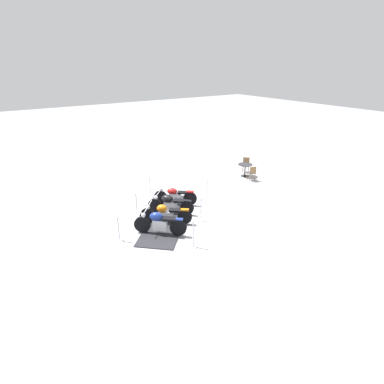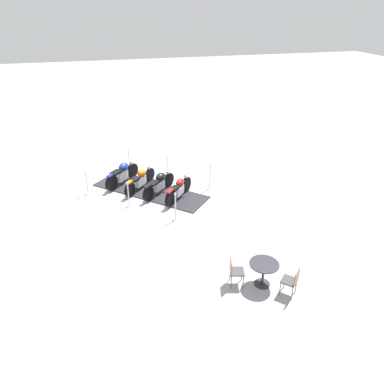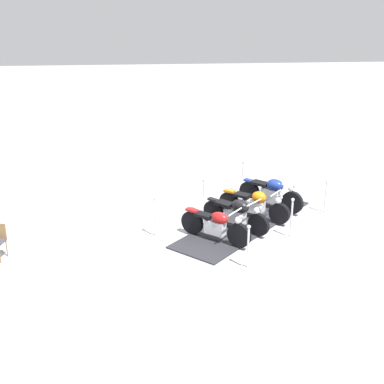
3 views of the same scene
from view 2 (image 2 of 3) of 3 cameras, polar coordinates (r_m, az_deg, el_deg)
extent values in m
plane|color=#B2B2B7|center=(15.87, -6.57, 0.11)|extent=(80.00, 80.00, 0.00)
cube|color=#28282D|center=(15.86, -6.57, 0.17)|extent=(4.60, 4.73, 0.04)
cylinder|color=black|center=(15.56, -0.87, 1.23)|extent=(0.57, 0.52, 0.65)
cylinder|color=black|center=(14.44, -3.41, -1.08)|extent=(0.57, 0.52, 0.65)
cube|color=silver|center=(14.98, -2.10, 0.24)|extent=(0.57, 0.54, 0.36)
ellipsoid|color=#AD1919|center=(14.95, -1.87, 1.50)|extent=(0.57, 0.54, 0.29)
cube|color=black|center=(14.58, -2.75, 0.59)|extent=(0.51, 0.49, 0.08)
cube|color=#AD1919|center=(14.27, -3.45, 0.17)|extent=(0.37, 0.35, 0.06)
cylinder|color=silver|center=(15.39, -1.00, 2.04)|extent=(0.25, 0.23, 0.55)
cylinder|color=silver|center=(15.19, -1.13, 3.07)|extent=(0.45, 0.51, 0.04)
sphere|color=silver|center=(15.35, -0.95, 2.53)|extent=(0.18, 0.18, 0.18)
cylinder|color=black|center=(16.01, -3.62, 1.92)|extent=(0.52, 0.53, 0.62)
cylinder|color=black|center=(14.93, -6.83, -0.26)|extent=(0.52, 0.53, 0.62)
cube|color=silver|center=(15.44, -5.18, 1.00)|extent=(0.57, 0.58, 0.36)
ellipsoid|color=black|center=(15.40, -4.91, 2.33)|extent=(0.63, 0.63, 0.36)
cube|color=black|center=(15.05, -6.04, 1.40)|extent=(0.56, 0.56, 0.08)
cube|color=black|center=(14.77, -6.90, 0.91)|extent=(0.34, 0.35, 0.06)
cylinder|color=silver|center=(15.83, -3.82, 2.66)|extent=(0.27, 0.27, 0.53)
cylinder|color=silver|center=(15.64, -4.03, 3.63)|extent=(0.50, 0.49, 0.04)
sphere|color=silver|center=(15.79, -3.81, 3.09)|extent=(0.18, 0.18, 0.18)
cylinder|color=black|center=(16.58, -6.57, 2.71)|extent=(0.55, 0.49, 0.61)
cylinder|color=black|center=(15.37, -9.67, 0.37)|extent=(0.55, 0.49, 0.61)
cube|color=silver|center=(15.95, -8.07, 1.70)|extent=(0.64, 0.59, 0.35)
ellipsoid|color=#D16B0F|center=(15.94, -7.84, 2.95)|extent=(0.55, 0.53, 0.33)
cube|color=black|center=(15.55, -8.88, 2.02)|extent=(0.54, 0.52, 0.08)
cube|color=#D16B0F|center=(15.22, -9.76, 1.49)|extent=(0.36, 0.34, 0.06)
cylinder|color=silver|center=(16.42, -6.75, 3.43)|extent=(0.27, 0.24, 0.52)
cylinder|color=silver|center=(16.23, -6.96, 4.35)|extent=(0.43, 0.50, 0.04)
sphere|color=silver|center=(16.39, -6.74, 3.84)|extent=(0.18, 0.18, 0.18)
cylinder|color=black|center=(17.02, -9.24, 3.31)|extent=(0.58, 0.56, 0.67)
cylinder|color=black|center=(16.01, -12.41, 1.38)|extent=(0.58, 0.56, 0.67)
cube|color=silver|center=(16.48, -10.79, 2.55)|extent=(0.57, 0.56, 0.42)
ellipsoid|color=navy|center=(16.43, -10.60, 3.87)|extent=(0.63, 0.63, 0.35)
cube|color=black|center=(16.09, -11.73, 3.03)|extent=(0.60, 0.59, 0.08)
cube|color=navy|center=(15.85, -12.54, 2.57)|extent=(0.38, 0.37, 0.06)
cylinder|color=silver|center=(16.84, -9.48, 4.10)|extent=(0.27, 0.27, 0.57)
cylinder|color=silver|center=(16.65, -9.75, 5.09)|extent=(0.56, 0.58, 0.04)
sphere|color=silver|center=(16.80, -9.49, 4.57)|extent=(0.18, 0.18, 0.18)
cylinder|color=silver|center=(13.77, -2.54, -4.29)|extent=(0.30, 0.30, 0.03)
cylinder|color=silver|center=(13.50, -2.58, -2.38)|extent=(0.05, 0.05, 1.04)
sphere|color=silver|center=(13.23, -2.63, -0.30)|extent=(0.09, 0.09, 0.09)
cylinder|color=silver|center=(15.99, 2.77, 0.54)|extent=(0.33, 0.33, 0.03)
cylinder|color=silver|center=(15.76, 2.82, 2.22)|extent=(0.05, 0.05, 1.01)
sphere|color=silver|center=(15.53, 2.86, 4.02)|extent=(0.09, 0.09, 0.09)
cylinder|color=silver|center=(16.16, -15.82, -0.24)|extent=(0.32, 0.32, 0.03)
cylinder|color=silver|center=(15.94, -16.05, 1.37)|extent=(0.05, 0.05, 0.99)
sphere|color=silver|center=(15.72, -16.30, 3.10)|extent=(0.09, 0.09, 0.09)
cylinder|color=silver|center=(14.86, -9.72, -2.12)|extent=(0.29, 0.29, 0.03)
cylinder|color=silver|center=(14.62, -9.87, -0.44)|extent=(0.05, 0.05, 0.96)
sphere|color=silver|center=(14.39, -10.03, 1.37)|extent=(0.09, 0.09, 0.09)
cylinder|color=silver|center=(16.93, -3.81, 2.14)|extent=(0.29, 0.29, 0.03)
cylinder|color=silver|center=(16.71, -3.87, 3.74)|extent=(0.05, 0.05, 1.01)
sphere|color=silver|center=(16.50, -3.93, 5.47)|extent=(0.09, 0.09, 0.09)
cylinder|color=silver|center=(18.08, -9.64, 3.53)|extent=(0.33, 0.33, 0.03)
cylinder|color=silver|center=(17.90, -9.76, 4.90)|extent=(0.05, 0.05, 0.92)
sphere|color=silver|center=(17.72, -9.89, 6.38)|extent=(0.09, 0.09, 0.09)
cylinder|color=#2D2D33|center=(11.12, 10.84, -13.85)|extent=(0.46, 0.46, 0.02)
cylinder|color=#2D2D33|center=(10.89, 11.01, -12.44)|extent=(0.07, 0.07, 0.69)
cylinder|color=#2D2D33|center=(10.67, 11.18, -10.95)|extent=(0.84, 0.84, 0.03)
cylinder|color=olive|center=(10.74, 13.54, -14.46)|extent=(0.03, 0.03, 0.45)
cylinder|color=olive|center=(10.99, 14.15, -13.40)|extent=(0.03, 0.03, 0.45)
cylinder|color=olive|center=(10.68, 15.31, -15.00)|extent=(0.03, 0.03, 0.45)
cylinder|color=olive|center=(10.93, 15.88, -13.92)|extent=(0.03, 0.03, 0.45)
cube|color=#3F3F47|center=(10.67, 14.88, -13.20)|extent=(0.57, 0.57, 0.04)
cube|color=olive|center=(10.50, 16.01, -12.55)|extent=(0.30, 0.31, 0.41)
cylinder|color=olive|center=(11.03, 7.75, -12.56)|extent=(0.03, 0.03, 0.44)
cylinder|color=olive|center=(10.77, 7.97, -13.73)|extent=(0.03, 0.03, 0.44)
cylinder|color=olive|center=(10.99, 5.95, -12.60)|extent=(0.03, 0.03, 0.44)
cylinder|color=olive|center=(10.73, 6.12, -13.78)|extent=(0.03, 0.03, 0.44)
cube|color=#3F3F47|center=(10.72, 7.02, -12.18)|extent=(0.49, 0.49, 0.04)
cube|color=olive|center=(10.56, 6.07, -11.31)|extent=(0.39, 0.13, 0.39)
camera|label=1|loc=(22.29, -42.20, 19.08)|focal=30.05mm
camera|label=3|loc=(18.75, 40.57, 17.29)|focal=48.29mm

